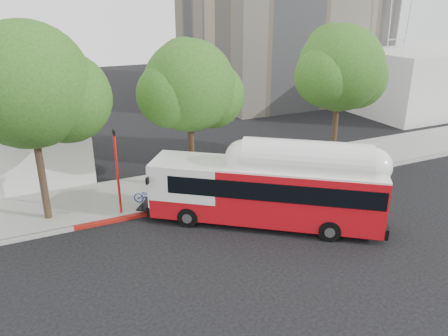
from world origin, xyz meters
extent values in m
plane|color=black|center=(0.00, 0.00, 0.00)|extent=(120.00, 120.00, 0.00)
cube|color=gray|center=(0.00, 6.50, 0.07)|extent=(60.00, 5.00, 0.15)
cube|color=gray|center=(0.00, 3.90, 0.07)|extent=(60.00, 0.30, 0.15)
cube|color=maroon|center=(-3.00, 3.90, 0.08)|extent=(10.00, 0.32, 0.16)
cylinder|color=#2D2116|center=(-9.00, 5.50, 3.04)|extent=(0.36, 0.36, 6.08)
sphere|color=#245017|center=(-9.00, 5.50, 6.84)|extent=(5.80, 5.80, 5.80)
sphere|color=#245017|center=(-7.41, 5.70, 6.08)|extent=(4.35, 4.35, 4.35)
cylinder|color=#2D2116|center=(-1.00, 6.00, 2.72)|extent=(0.36, 0.36, 5.44)
sphere|color=#245017|center=(-1.00, 6.00, 6.12)|extent=(5.00, 5.00, 5.00)
sphere|color=#245017|center=(0.38, 6.20, 5.44)|extent=(3.75, 3.75, 3.75)
cylinder|color=#2D2116|center=(9.00, 5.80, 2.88)|extent=(0.36, 0.36, 5.76)
sphere|color=#245017|center=(9.00, 5.80, 6.48)|extent=(5.40, 5.40, 5.40)
sphere|color=#245017|center=(10.48, 6.00, 5.76)|extent=(4.05, 4.05, 4.05)
cube|color=silver|center=(30.00, 16.00, 3.00)|extent=(20.00, 12.00, 6.00)
cube|color=red|center=(0.74, 0.58, 1.67)|extent=(10.37, 8.59, 2.69)
cube|color=black|center=(1.11, 0.31, 2.23)|extent=(9.51, 7.97, 0.88)
cube|color=white|center=(0.74, 0.58, 3.05)|extent=(10.33, 8.53, 0.09)
cube|color=white|center=(2.23, -0.53, 3.29)|extent=(5.87, 5.04, 0.51)
cube|color=black|center=(-4.14, 4.22, 0.46)|extent=(1.59, 1.78, 0.06)
imported|color=navy|center=(-4.14, 4.22, 0.91)|extent=(1.40, 1.61, 0.84)
cylinder|color=red|center=(-5.55, 4.47, 2.17)|extent=(0.13, 0.13, 4.35)
cube|color=black|center=(-5.55, 4.47, 4.46)|extent=(0.05, 0.43, 0.27)
camera|label=1|loc=(-9.31, -16.15, 10.43)|focal=35.00mm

